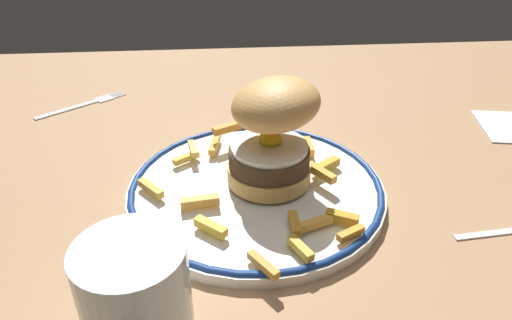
% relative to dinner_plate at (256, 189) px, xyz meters
% --- Properties ---
extents(ground_plane, '(1.36, 1.05, 0.04)m').
position_rel_dinner_plate_xyz_m(ground_plane, '(0.03, -0.01, -0.03)').
color(ground_plane, '#9F7752').
extents(dinner_plate, '(0.29, 0.29, 0.02)m').
position_rel_dinner_plate_xyz_m(dinner_plate, '(0.00, 0.00, 0.00)').
color(dinner_plate, white).
rests_on(dinner_plate, ground_plane).
extents(burger, '(0.13, 0.12, 0.12)m').
position_rel_dinner_plate_xyz_m(burger, '(0.02, 0.01, 0.07)').
color(burger, tan).
rests_on(burger, dinner_plate).
extents(fries_pile, '(0.23, 0.26, 0.03)m').
position_rel_dinner_plate_xyz_m(fries_pile, '(0.01, -0.00, 0.01)').
color(fries_pile, '#C38B23').
rests_on(fries_pile, dinner_plate).
extents(water_glass, '(0.08, 0.08, 0.10)m').
position_rel_dinner_plate_xyz_m(water_glass, '(-0.10, -0.19, 0.03)').
color(water_glass, silver).
rests_on(water_glass, ground_plane).
extents(fork, '(0.12, 0.10, 0.00)m').
position_rel_dinner_plate_xyz_m(fork, '(-0.25, 0.26, -0.01)').
color(fork, silver).
rests_on(fork, ground_plane).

